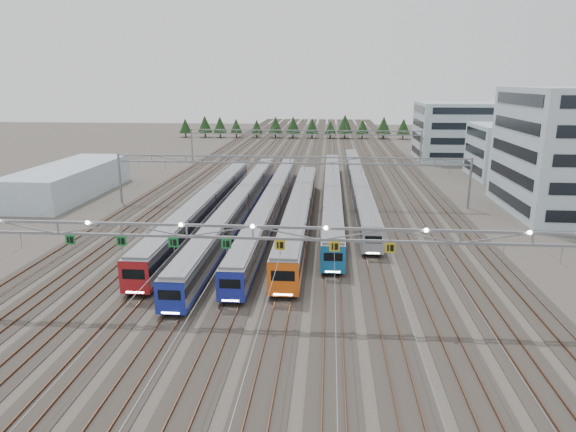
# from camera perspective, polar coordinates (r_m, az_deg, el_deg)

# --- Properties ---
(ground) EXTENTS (400.00, 400.00, 0.00)m
(ground) POSITION_cam_1_polar(r_m,az_deg,el_deg) (45.12, -3.75, -10.74)
(ground) COLOR #47423A
(ground) RESTS_ON ground
(track_bed) EXTENTS (54.00, 260.00, 5.42)m
(track_bed) POSITION_cam_1_polar(r_m,az_deg,el_deg) (141.52, 2.13, 7.51)
(track_bed) COLOR #2D2823
(track_bed) RESTS_ON ground
(train_a) EXTENTS (2.84, 56.20, 3.70)m
(train_a) POSITION_cam_1_polar(r_m,az_deg,el_deg) (74.30, -9.05, 1.13)
(train_a) COLOR black
(train_a) RESTS_ON ground
(train_b) EXTENTS (2.61, 68.41, 3.40)m
(train_b) POSITION_cam_1_polar(r_m,az_deg,el_deg) (75.57, -5.33, 1.36)
(train_b) COLOR black
(train_b) RESTS_ON ground
(train_c) EXTENTS (2.57, 65.84, 3.34)m
(train_c) POSITION_cam_1_polar(r_m,az_deg,el_deg) (76.46, -1.80, 1.56)
(train_c) COLOR black
(train_c) RESTS_ON ground
(train_d) EXTENTS (2.91, 51.59, 3.80)m
(train_d) POSITION_cam_1_polar(r_m,az_deg,el_deg) (70.63, 1.32, 0.64)
(train_d) COLOR black
(train_d) RESTS_ON ground
(train_e) EXTENTS (2.59, 65.11, 3.36)m
(train_e) POSITION_cam_1_polar(r_m,az_deg,el_deg) (83.21, 4.94, 2.61)
(train_e) COLOR black
(train_e) RESTS_ON ground
(train_f) EXTENTS (2.58, 68.59, 3.35)m
(train_f) POSITION_cam_1_polar(r_m,az_deg,el_deg) (91.15, 7.77, 3.59)
(train_f) COLOR black
(train_f) RESTS_ON ground
(gantry_near) EXTENTS (56.36, 0.61, 8.08)m
(gantry_near) POSITION_cam_1_polar(r_m,az_deg,el_deg) (42.44, -3.99, -2.15)
(gantry_near) COLOR gray
(gantry_near) RESTS_ON ground
(gantry_mid) EXTENTS (56.36, 0.36, 8.00)m
(gantry_mid) POSITION_cam_1_polar(r_m,az_deg,el_deg) (81.53, 0.25, 5.60)
(gantry_mid) COLOR gray
(gantry_mid) RESTS_ON ground
(gantry_far) EXTENTS (56.36, 0.36, 8.00)m
(gantry_far) POSITION_cam_1_polar(r_m,az_deg,el_deg) (126.08, 1.84, 8.86)
(gantry_far) COLOR gray
(gantry_far) RESTS_ON ground
(depot_bldg_south) EXTENTS (18.00, 22.00, 18.52)m
(depot_bldg_south) POSITION_cam_1_polar(r_m,az_deg,el_deg) (87.86, 29.28, 6.28)
(depot_bldg_south) COLOR #A9C1C9
(depot_bldg_south) RESTS_ON ground
(depot_bldg_mid) EXTENTS (14.00, 16.00, 10.82)m
(depot_bldg_mid) POSITION_cam_1_polar(r_m,az_deg,el_deg) (114.91, 23.38, 6.59)
(depot_bldg_mid) COLOR #A9C1C9
(depot_bldg_mid) RESTS_ON ground
(depot_bldg_north) EXTENTS (22.00, 18.00, 14.15)m
(depot_bldg_north) POSITION_cam_1_polar(r_m,az_deg,el_deg) (138.76, 18.76, 8.93)
(depot_bldg_north) COLOR #A9C1C9
(depot_bldg_north) RESTS_ON ground
(west_shed) EXTENTS (10.00, 30.00, 5.18)m
(west_shed) POSITION_cam_1_polar(r_m,az_deg,el_deg) (97.37, -23.08, 3.65)
(west_shed) COLOR #A9C1C9
(west_shed) RESTS_ON ground
(treeline) EXTENTS (106.40, 5.60, 7.02)m
(treeline) POSITION_cam_1_polar(r_m,az_deg,el_deg) (180.31, 4.45, 9.93)
(treeline) COLOR #332114
(treeline) RESTS_ON ground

